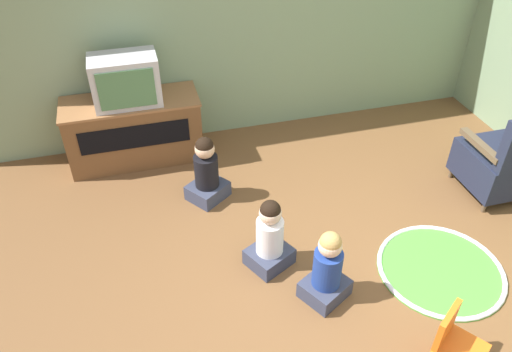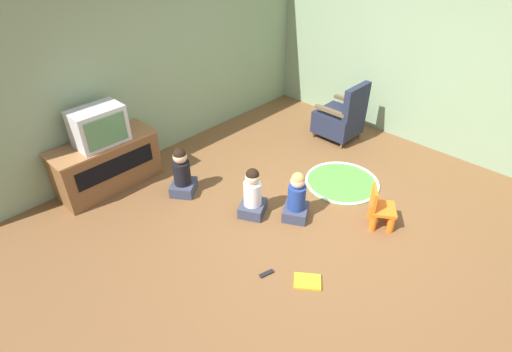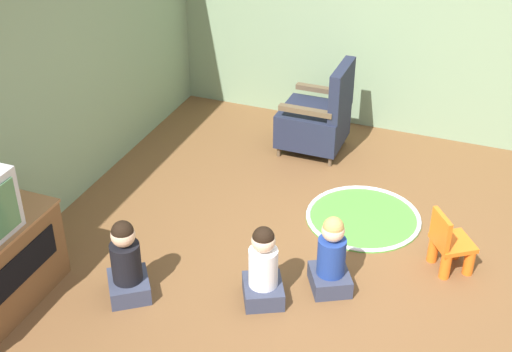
{
  "view_description": "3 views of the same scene",
  "coord_description": "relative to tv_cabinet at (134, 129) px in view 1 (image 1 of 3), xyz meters",
  "views": [
    {
      "loc": [
        -1.23,
        -2.06,
        2.94
      ],
      "look_at": [
        -0.5,
        0.6,
        0.82
      ],
      "focal_mm": 35.0,
      "sensor_mm": 36.0,
      "label": 1
    },
    {
      "loc": [
        -3.05,
        -2.04,
        3.08
      ],
      "look_at": [
        -0.54,
        0.34,
        0.68
      ],
      "focal_mm": 28.0,
      "sensor_mm": 36.0,
      "label": 2
    },
    {
      "loc": [
        -4.1,
        -0.87,
        3.45
      ],
      "look_at": [
        -0.18,
        0.67,
        0.87
      ],
      "focal_mm": 50.0,
      "sensor_mm": 36.0,
      "label": 3
    }
  ],
  "objects": [
    {
      "name": "wall_back",
      "position": [
        1.1,
        0.33,
        0.95
      ],
      "size": [
        5.64,
        0.12,
        2.57
      ],
      "color": "gray",
      "rests_on": "ground_plane"
    },
    {
      "name": "child_watching_right",
      "position": [
        0.56,
        -0.8,
        -0.06
      ],
      "size": [
        0.43,
        0.42,
        0.64
      ],
      "rotation": [
        0.0,
        0.0,
        0.63
      ],
      "color": "#33384C",
      "rests_on": "ground_plane"
    },
    {
      "name": "television",
      "position": [
        0.0,
        -0.04,
        0.54
      ],
      "size": [
        0.6,
        0.39,
        0.45
      ],
      "color": "#B7B7BC",
      "rests_on": "tv_cabinet"
    },
    {
      "name": "yellow_kid_chair",
      "position": [
        1.72,
        -2.91,
        -0.14
      ],
      "size": [
        0.39,
        0.39,
        0.5
      ],
      "rotation": [
        0.0,
        0.0,
        0.61
      ],
      "color": "orange",
      "rests_on": "ground_plane"
    },
    {
      "name": "ground_plane",
      "position": [
        1.28,
        -2.25,
        -0.34
      ],
      "size": [
        30.0,
        30.0,
        0.0
      ],
      "primitive_type": "plane",
      "color": "brown"
    },
    {
      "name": "tv_cabinet",
      "position": [
        0.0,
        0.0,
        0.0
      ],
      "size": [
        1.29,
        0.52,
        0.65
      ],
      "color": "brown",
      "rests_on": "ground_plane"
    },
    {
      "name": "black_armchair",
      "position": [
        3.11,
        -1.43,
        0.01
      ],
      "size": [
        0.58,
        0.62,
        0.92
      ],
      "rotation": [
        0.0,
        0.0,
        3.14
      ],
      "color": "brown",
      "rests_on": "ground_plane"
    },
    {
      "name": "play_mat",
      "position": [
        2.13,
        -2.16,
        -0.33
      ],
      "size": [
        0.97,
        0.97,
        0.04
      ],
      "color": "green",
      "rests_on": "ground_plane"
    },
    {
      "name": "child_watching_center",
      "position": [
        1.17,
        -2.14,
        -0.07
      ],
      "size": [
        0.41,
        0.39,
        0.62
      ],
      "rotation": [
        0.0,
        0.0,
        0.51
      ],
      "color": "#33384C",
      "rests_on": "ground_plane"
    },
    {
      "name": "child_watching_left",
      "position": [
        0.87,
        -1.73,
        -0.07
      ],
      "size": [
        0.41,
        0.39,
        0.63
      ],
      "rotation": [
        0.0,
        0.0,
        0.47
      ],
      "color": "#33384C",
      "rests_on": "ground_plane"
    }
  ]
}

